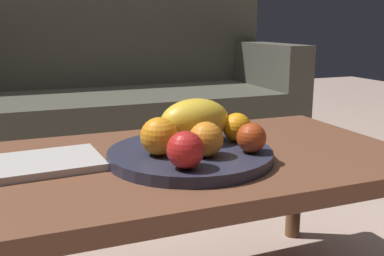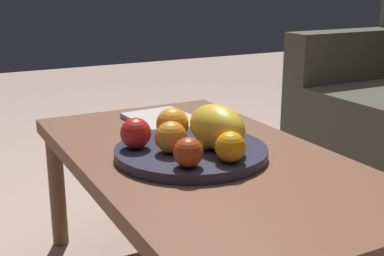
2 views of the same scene
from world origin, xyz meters
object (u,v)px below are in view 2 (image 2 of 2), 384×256
object	(u,v)px
apple_front	(188,152)
banana_bunch	(219,135)
melon_large_front	(217,127)
apple_left	(136,133)
orange_left	(172,124)
orange_front	(230,147)
magazine	(164,120)
fruit_bowl	(192,153)
orange_right	(171,137)
coffee_table	(204,172)

from	to	relation	value
apple_front	banana_bunch	xyz separation A→B (m)	(-0.10, 0.13, -0.01)
melon_large_front	apple_left	world-z (taller)	melon_large_front
banana_bunch	orange_left	bearing A→B (deg)	-140.63
apple_front	banana_bunch	world-z (taller)	apple_front
orange_front	magazine	distance (m)	0.45
apple_left	magazine	world-z (taller)	apple_left
apple_left	banana_bunch	distance (m)	0.20
fruit_bowl	orange_left	bearing A→B (deg)	-170.78
magazine	orange_front	bearing A→B (deg)	-9.46
melon_large_front	magazine	world-z (taller)	melon_large_front
orange_front	orange_right	xyz separation A→B (m)	(-0.12, -0.09, 0.00)
orange_front	magazine	bearing A→B (deg)	174.21
melon_large_front	apple_front	distance (m)	0.15
melon_large_front	banana_bunch	distance (m)	0.03
coffee_table	fruit_bowl	world-z (taller)	fruit_bowl
coffee_table	apple_front	world-z (taller)	apple_front
apple_left	magazine	distance (m)	0.33
fruit_bowl	magazine	xyz separation A→B (m)	(-0.32, 0.07, -0.00)
orange_left	apple_front	bearing A→B (deg)	-15.95
melon_large_front	apple_front	xyz separation A→B (m)	(0.09, -0.12, -0.02)
coffee_table	banana_bunch	size ratio (longest dim) A/B	6.67
orange_right	magazine	world-z (taller)	orange_right
coffee_table	orange_right	world-z (taller)	orange_right
fruit_bowl	magazine	bearing A→B (deg)	166.99
orange_left	apple_front	world-z (taller)	orange_left
apple_front	magazine	world-z (taller)	apple_front
orange_left	coffee_table	bearing A→B (deg)	32.97
banana_bunch	magazine	distance (m)	0.34
magazine	apple_front	bearing A→B (deg)	-21.87
melon_large_front	orange_left	bearing A→B (deg)	-149.06
orange_front	magazine	size ratio (longest dim) A/B	0.28
melon_large_front	orange_left	size ratio (longest dim) A/B	2.09
apple_left	melon_large_front	bearing A→B (deg)	62.47
melon_large_front	orange_right	size ratio (longest dim) A/B	2.31
magazine	banana_bunch	bearing A→B (deg)	-5.09
orange_front	melon_large_front	bearing A→B (deg)	166.56
fruit_bowl	orange_right	size ratio (longest dim) A/B	4.96
orange_front	banana_bunch	size ratio (longest dim) A/B	0.43
orange_right	coffee_table	bearing A→B (deg)	97.62
fruit_bowl	orange_front	xyz separation A→B (m)	(0.13, 0.03, 0.05)
apple_front	magazine	xyz separation A→B (m)	(-0.44, 0.14, -0.05)
apple_left	orange_right	bearing A→B (deg)	40.85
orange_left	banana_bunch	world-z (taller)	orange_left
melon_large_front	orange_right	distance (m)	0.12
fruit_bowl	magazine	size ratio (longest dim) A/B	1.50
fruit_bowl	apple_front	bearing A→B (deg)	-31.19
coffee_table	apple_left	distance (m)	0.20
coffee_table	orange_left	bearing A→B (deg)	-147.03
apple_front	banana_bunch	distance (m)	0.17
melon_large_front	orange_right	world-z (taller)	melon_large_front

